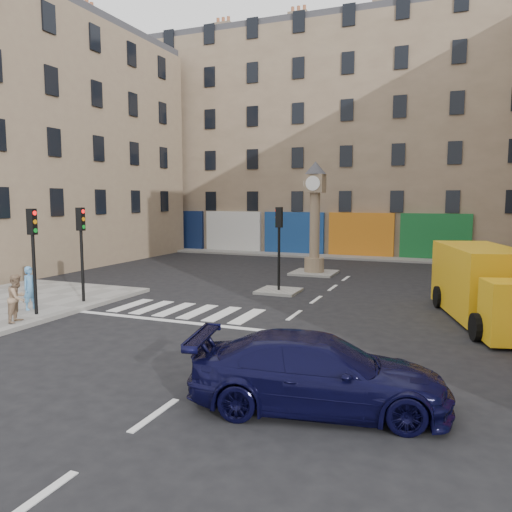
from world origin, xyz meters
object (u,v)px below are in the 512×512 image
Objects in this scene: navy_sedan at (318,373)px; pedestrian_tan at (17,298)px; traffic_light_island at (279,235)px; traffic_light_left_far at (81,239)px; traffic_light_left_near at (33,244)px; yellow_van at (485,285)px; pedestrian_blue at (30,288)px; clock_pillar at (315,210)px.

pedestrian_tan reaches higher than navy_sedan.
traffic_light_left_far is at bearing -139.40° from traffic_light_island.
traffic_light_left_near is 0.52× the size of yellow_van.
traffic_light_island reaches higher than pedestrian_blue.
traffic_light_left_near is 1.90m from pedestrian_blue.
pedestrian_tan is at bearing -141.78° from pedestrian_blue.
traffic_light_left_near is at bearing 60.18° from navy_sedan.
traffic_light_left_near is at bearing -1.75° from pedestrian_tan.
traffic_light_left_far reaches higher than yellow_van.
yellow_van is at bearing 20.72° from traffic_light_left_near.
traffic_light_left_near is 2.32× the size of pedestrian_blue.
yellow_van is at bearing 12.06° from traffic_light_left_far.
navy_sedan is 12.63m from pedestrian_blue.
traffic_light_left_far is 0.61× the size of clock_pillar.
traffic_light_left_near is 1.00× the size of traffic_light_left_far.
pedestrian_blue is 1.01× the size of pedestrian_tan.
traffic_light_left_far is at bearing -118.94° from clock_pillar.
clock_pillar reaches higher than yellow_van.
pedestrian_blue is 1.88m from pedestrian_tan.
clock_pillar is at bearing -23.90° from pedestrian_blue.
traffic_light_left_near is 0.72× the size of navy_sedan.
yellow_van is (8.29, -8.28, -2.30)m from clock_pillar.
pedestrian_blue reaches higher than navy_sedan.
traffic_light_left_far is at bearing -12.62° from pedestrian_tan.
traffic_light_island is 2.32× the size of pedestrian_blue.
yellow_van is (14.59, 5.52, -1.38)m from traffic_light_left_near.
pedestrian_tan is (-6.00, -8.86, -1.65)m from traffic_light_island.
clock_pillar is at bearing 90.00° from traffic_light_island.
traffic_light_left_near reaches higher than pedestrian_tan.
yellow_van is at bearing -44.96° from clock_pillar.
navy_sedan is at bearing -18.38° from traffic_light_left_near.
traffic_light_left_near reaches higher than yellow_van.
yellow_van is 4.53× the size of pedestrian_tan.
navy_sedan is (4.86, -17.50, -2.80)m from clock_pillar.
clock_pillar reaches higher than traffic_light_left_near.
traffic_light_left_far is at bearing 176.85° from yellow_van.
pedestrian_blue is at bearing 146.73° from traffic_light_left_near.
navy_sedan is (4.86, -11.51, -1.85)m from traffic_light_island.
traffic_light_left_near is at bearing -174.50° from yellow_van.
traffic_light_island reaches higher than navy_sedan.
traffic_light_left_near is 15.19m from clock_pillar.
pedestrian_blue is at bearing -111.62° from traffic_light_left_far.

